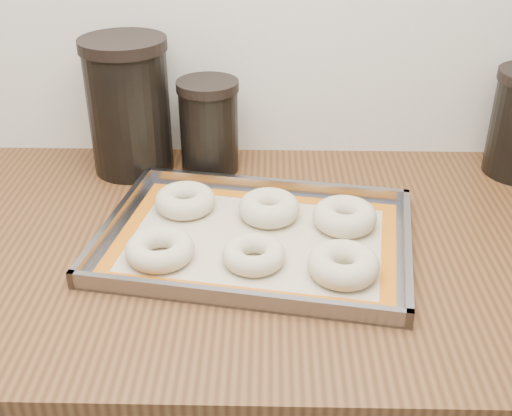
{
  "coord_description": "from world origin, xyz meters",
  "views": [
    {
      "loc": [
        -0.08,
        0.84,
        1.43
      ],
      "look_at": [
        -0.1,
        1.66,
        0.96
      ],
      "focal_mm": 45.0,
      "sensor_mm": 36.0,
      "label": 1
    }
  ],
  "objects_px": {
    "bagel_front_left": "(160,249)",
    "bagel_back_right": "(345,216)",
    "baking_tray": "(256,238)",
    "canister_mid": "(209,126)",
    "bagel_front_right": "(343,265)",
    "bagel_back_left": "(185,200)",
    "canister_left": "(129,106)",
    "bagel_back_mid": "(269,208)",
    "bagel_front_mid": "(254,255)"
  },
  "relations": [
    {
      "from": "bagel_back_left",
      "to": "canister_left",
      "type": "xyz_separation_m",
      "value": [
        -0.11,
        0.16,
        0.1
      ]
    },
    {
      "from": "bagel_front_mid",
      "to": "bagel_back_right",
      "type": "height_order",
      "value": "bagel_back_right"
    },
    {
      "from": "bagel_front_mid",
      "to": "bagel_front_left",
      "type": "bearing_deg",
      "value": 176.28
    },
    {
      "from": "baking_tray",
      "to": "canister_mid",
      "type": "xyz_separation_m",
      "value": [
        -0.09,
        0.25,
        0.08
      ]
    },
    {
      "from": "bagel_front_right",
      "to": "canister_mid",
      "type": "distance_m",
      "value": 0.41
    },
    {
      "from": "bagel_front_right",
      "to": "bagel_back_mid",
      "type": "distance_m",
      "value": 0.19
    },
    {
      "from": "baking_tray",
      "to": "bagel_front_left",
      "type": "xyz_separation_m",
      "value": [
        -0.14,
        -0.06,
        0.01
      ]
    },
    {
      "from": "baking_tray",
      "to": "bagel_back_right",
      "type": "distance_m",
      "value": 0.14
    },
    {
      "from": "baking_tray",
      "to": "bagel_front_right",
      "type": "xyz_separation_m",
      "value": [
        0.12,
        -0.09,
        0.02
      ]
    },
    {
      "from": "canister_left",
      "to": "canister_mid",
      "type": "distance_m",
      "value": 0.15
    },
    {
      "from": "bagel_back_left",
      "to": "canister_mid",
      "type": "bearing_deg",
      "value": 80.37
    },
    {
      "from": "bagel_front_mid",
      "to": "bagel_back_mid",
      "type": "relative_size",
      "value": 0.93
    },
    {
      "from": "bagel_front_right",
      "to": "bagel_back_mid",
      "type": "xyz_separation_m",
      "value": [
        -0.1,
        0.16,
        0.0
      ]
    },
    {
      "from": "bagel_back_left",
      "to": "bagel_back_mid",
      "type": "relative_size",
      "value": 1.01
    },
    {
      "from": "bagel_front_mid",
      "to": "canister_left",
      "type": "relative_size",
      "value": 0.37
    },
    {
      "from": "bagel_back_left",
      "to": "canister_mid",
      "type": "xyz_separation_m",
      "value": [
        0.03,
        0.16,
        0.06
      ]
    },
    {
      "from": "canister_mid",
      "to": "bagel_front_right",
      "type": "bearing_deg",
      "value": -58.01
    },
    {
      "from": "baking_tray",
      "to": "bagel_front_left",
      "type": "bearing_deg",
      "value": -158.12
    },
    {
      "from": "bagel_front_left",
      "to": "canister_left",
      "type": "bearing_deg",
      "value": 107.14
    },
    {
      "from": "bagel_front_left",
      "to": "bagel_back_mid",
      "type": "bearing_deg",
      "value": 37.41
    },
    {
      "from": "baking_tray",
      "to": "bagel_front_right",
      "type": "relative_size",
      "value": 5.06
    },
    {
      "from": "bagel_front_left",
      "to": "bagel_front_right",
      "type": "height_order",
      "value": "bagel_front_right"
    },
    {
      "from": "canister_left",
      "to": "bagel_front_left",
      "type": "bearing_deg",
      "value": -72.86
    },
    {
      "from": "bagel_front_left",
      "to": "canister_mid",
      "type": "relative_size",
      "value": 0.59
    },
    {
      "from": "bagel_front_mid",
      "to": "canister_mid",
      "type": "height_order",
      "value": "canister_mid"
    },
    {
      "from": "bagel_front_left",
      "to": "bagel_front_right",
      "type": "relative_size",
      "value": 1.0
    },
    {
      "from": "canister_left",
      "to": "canister_mid",
      "type": "bearing_deg",
      "value": -1.0
    },
    {
      "from": "bagel_back_mid",
      "to": "bagel_back_right",
      "type": "relative_size",
      "value": 0.98
    },
    {
      "from": "bagel_front_mid",
      "to": "bagel_back_right",
      "type": "relative_size",
      "value": 0.91
    },
    {
      "from": "bagel_front_right",
      "to": "canister_left",
      "type": "xyz_separation_m",
      "value": [
        -0.36,
        0.34,
        0.1
      ]
    },
    {
      "from": "bagel_back_left",
      "to": "bagel_back_right",
      "type": "bearing_deg",
      "value": -10.65
    },
    {
      "from": "bagel_front_left",
      "to": "canister_left",
      "type": "height_order",
      "value": "canister_left"
    },
    {
      "from": "bagel_front_left",
      "to": "bagel_back_left",
      "type": "relative_size",
      "value": 1.01
    },
    {
      "from": "bagel_front_right",
      "to": "canister_mid",
      "type": "bearing_deg",
      "value": 121.99
    },
    {
      "from": "baking_tray",
      "to": "bagel_back_right",
      "type": "relative_size",
      "value": 5.07
    },
    {
      "from": "canister_left",
      "to": "bagel_back_right",
      "type": "bearing_deg",
      "value": -29.88
    },
    {
      "from": "bagel_front_mid",
      "to": "bagel_back_mid",
      "type": "bearing_deg",
      "value": 80.66
    },
    {
      "from": "bagel_back_left",
      "to": "bagel_back_right",
      "type": "relative_size",
      "value": 0.99
    },
    {
      "from": "baking_tray",
      "to": "canister_left",
      "type": "distance_m",
      "value": 0.36
    },
    {
      "from": "bagel_front_left",
      "to": "bagel_front_mid",
      "type": "relative_size",
      "value": 1.1
    },
    {
      "from": "bagel_front_left",
      "to": "bagel_back_right",
      "type": "relative_size",
      "value": 1.0
    },
    {
      "from": "bagel_front_mid",
      "to": "bagel_back_right",
      "type": "xyz_separation_m",
      "value": [
        0.14,
        0.1,
        0.0
      ]
    },
    {
      "from": "bagel_back_left",
      "to": "canister_mid",
      "type": "height_order",
      "value": "canister_mid"
    },
    {
      "from": "bagel_back_mid",
      "to": "bagel_front_right",
      "type": "bearing_deg",
      "value": -56.28
    },
    {
      "from": "bagel_front_mid",
      "to": "bagel_back_left",
      "type": "distance_m",
      "value": 0.19
    },
    {
      "from": "bagel_back_right",
      "to": "canister_left",
      "type": "xyz_separation_m",
      "value": [
        -0.37,
        0.21,
        0.1
      ]
    },
    {
      "from": "bagel_front_left",
      "to": "bagel_front_right",
      "type": "bearing_deg",
      "value": -7.72
    },
    {
      "from": "bagel_front_right",
      "to": "canister_left",
      "type": "bearing_deg",
      "value": 135.94
    },
    {
      "from": "bagel_back_right",
      "to": "canister_left",
      "type": "height_order",
      "value": "canister_left"
    },
    {
      "from": "baking_tray",
      "to": "bagel_back_right",
      "type": "xyz_separation_m",
      "value": [
        0.14,
        0.04,
        0.02
      ]
    }
  ]
}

